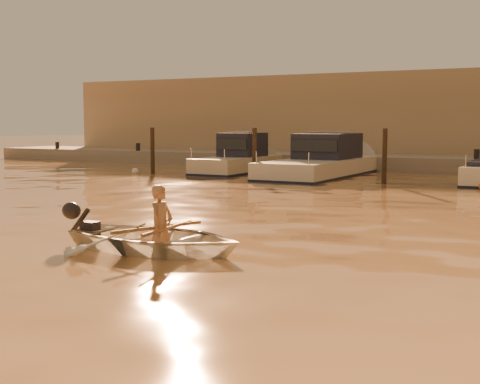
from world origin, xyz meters
The scene contains 16 objects.
ground_plane centered at (0.00, 0.00, 0.00)m, with size 160.00×160.00×0.00m, color olive.
dinghy centered at (0.08, -0.66, 0.21)m, with size 2.30×3.22×0.67m, color silver.
person centered at (0.18, -0.66, 0.43)m, with size 0.53×0.35×1.45m, color #A17450.
outboard_motor centered at (-1.42, -0.66, 0.28)m, with size 0.90×0.40×0.70m, color black, non-canonical shape.
oar_port centered at (0.33, -0.66, 0.42)m, with size 0.06×0.06×2.10m, color brown.
oar_starboard centered at (0.13, -0.66, 0.42)m, with size 0.06×0.06×2.10m, color brown.
moored_boat_1 centered at (-7.51, 16.00, 0.62)m, with size 1.98×6.00×1.75m, color beige, non-canonical shape.
moored_boat_2 centered at (-3.54, 16.00, 0.62)m, with size 2.63×8.70×1.75m, color beige, non-canonical shape.
piling_0 centered at (-10.50, 13.80, 0.90)m, with size 0.18×0.18×2.20m, color #2D2319.
piling_1 centered at (-5.50, 13.80, 0.90)m, with size 0.18×0.18×2.20m, color #2D2319.
piling_2 centered at (-0.20, 13.80, 0.90)m, with size 0.18×0.18×2.20m, color #2D2319.
fender_a centered at (-11.03, 13.24, 0.10)m, with size 0.30×0.30×0.30m, color white.
fender_b centered at (-8.03, 13.94, 0.10)m, with size 0.30×0.30×0.30m, color orange.
fender_c centered at (-2.69, 12.83, 0.10)m, with size 0.30×0.30×0.30m, color silver.
quay centered at (0.00, 21.50, 0.15)m, with size 52.00×4.00×1.00m, color gray.
waterfront_building centered at (0.00, 27.00, 2.40)m, with size 46.00×7.00×4.80m, color #9E8466.
Camera 1 is at (6.75, -9.91, 2.20)m, focal length 50.00 mm.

